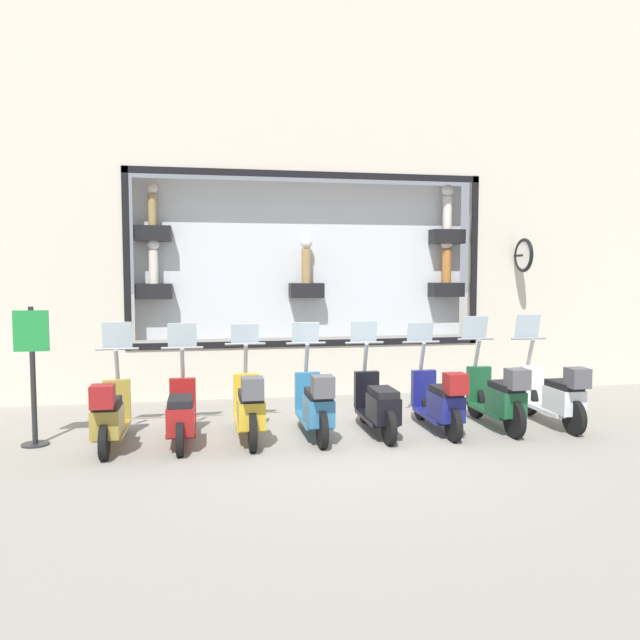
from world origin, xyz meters
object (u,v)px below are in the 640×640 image
Objects in this scene: scooter_navy_2 at (440,402)px; scooter_teal_4 at (316,405)px; scooter_olive_7 at (110,415)px; scooter_white_0 at (556,396)px; scooter_green_1 at (499,398)px; scooter_black_3 at (378,405)px; shop_sign_post at (33,370)px; scooter_red_6 at (181,414)px; scooter_yellow_5 at (250,408)px.

scooter_teal_4 is at bearing 89.77° from scooter_navy_2.
scooter_olive_7 is (-0.01, 2.77, -0.01)m from scooter_teal_4.
scooter_olive_7 is at bearing 90.08° from scooter_white_0.
scooter_teal_4 is at bearing 90.10° from scooter_green_1.
shop_sign_post is (0.30, 4.72, 0.60)m from scooter_black_3.
scooter_teal_4 is (-0.01, 2.77, -0.01)m from scooter_green_1.
scooter_olive_7 is (-0.06, 0.92, 0.05)m from scooter_red_6.
scooter_red_6 reaches higher than scooter_teal_4.
scooter_yellow_5 is 1.84m from scooter_olive_7.
scooter_teal_4 is at bearing -90.15° from scooter_yellow_5.
scooter_yellow_5 is at bearing -89.70° from scooter_olive_7.
scooter_green_1 is at bearing -91.67° from scooter_black_3.
scooter_olive_7 is 1.23m from shop_sign_post.
scooter_teal_4 is at bearing 93.66° from scooter_black_3.
scooter_red_6 is 1.00× the size of scooter_olive_7.
scooter_yellow_5 is at bearing -93.34° from scooter_red_6.
scooter_black_3 reaches higher than scooter_yellow_5.
scooter_green_1 is at bearing -89.87° from scooter_olive_7.
scooter_red_6 is 2.07m from shop_sign_post.
scooter_green_1 is 1.01× the size of scooter_red_6.
scooter_green_1 is 2.77m from scooter_teal_4.
scooter_yellow_5 is at bearing 89.85° from scooter_teal_4.
shop_sign_post is at bearing 86.31° from scooter_navy_2.
scooter_olive_7 reaches higher than scooter_navy_2.
scooter_red_6 is (-0.00, 2.77, -0.01)m from scooter_black_3.
scooter_white_0 reaches higher than scooter_navy_2.
scooter_green_1 reaches higher than scooter_yellow_5.
scooter_black_3 is 2.77m from scooter_red_6.
scooter_white_0 is 0.96× the size of shop_sign_post.
scooter_red_6 is (0.05, 0.92, -0.07)m from scooter_yellow_5.
scooter_white_0 is 3.69m from scooter_teal_4.
scooter_olive_7 reaches higher than scooter_teal_4.
scooter_navy_2 is 3.69m from scooter_red_6.
scooter_red_6 is (0.05, 5.53, -0.06)m from scooter_white_0.
scooter_green_1 is at bearing -89.90° from scooter_teal_4.
scooter_black_3 is at bearing -89.94° from scooter_red_6.
scooter_red_6 is at bearing 89.37° from scooter_green_1.
scooter_red_6 is at bearing -98.75° from shop_sign_post.
scooter_green_1 is 1.85m from scooter_black_3.
scooter_yellow_5 is 1.01× the size of scooter_red_6.
scooter_olive_7 is (-0.01, 6.46, -0.02)m from scooter_white_0.
scooter_navy_2 is at bearing 90.78° from scooter_green_1.
scooter_teal_4 is 1.01× the size of scooter_olive_7.
shop_sign_post reaches higher than scooter_yellow_5.
scooter_green_1 is at bearing 89.81° from scooter_white_0.
scooter_white_0 is 2.77m from scooter_black_3.
scooter_teal_4 is at bearing 90.03° from scooter_white_0.
scooter_white_0 reaches higher than scooter_green_1.
scooter_red_6 is (0.05, 4.61, -0.07)m from scooter_green_1.
scooter_white_0 is 1.00× the size of scooter_navy_2.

